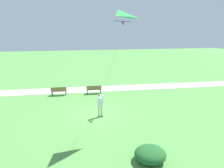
{
  "coord_description": "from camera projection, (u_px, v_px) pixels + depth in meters",
  "views": [
    {
      "loc": [
        13.69,
        -1.93,
        6.01
      ],
      "look_at": [
        0.19,
        1.06,
        2.42
      ],
      "focal_mm": 31.22,
      "sensor_mm": 36.0,
      "label": 1
    }
  ],
  "objects": [
    {
      "name": "ground_plane",
      "position": [
        98.0,
        115.0,
        14.85
      ],
      "size": [
        120.0,
        120.0,
        0.0
      ],
      "primitive_type": "plane",
      "color": "#569947"
    },
    {
      "name": "park_bench_near_walkway",
      "position": [
        59.0,
        90.0,
        19.38
      ],
      "size": [
        0.53,
        1.52,
        0.88
      ],
      "color": "olive",
      "rests_on": "ground"
    },
    {
      "name": "walkway_path",
      "position": [
        106.0,
        89.0,
        21.88
      ],
      "size": [
        4.25,
        32.09,
        0.02
      ],
      "primitive_type": "cube",
      "rotation": [
        0.0,
        0.0,
        -0.06
      ],
      "color": "#B7AD99",
      "rests_on": "ground"
    },
    {
      "name": "park_bench_far_walkway",
      "position": [
        94.0,
        89.0,
        19.92
      ],
      "size": [
        0.53,
        1.52,
        0.88
      ],
      "color": "olive",
      "rests_on": "ground"
    },
    {
      "name": "lakeside_shrub",
      "position": [
        150.0,
        154.0,
        9.39
      ],
      "size": [
        1.44,
        1.54,
        0.73
      ],
      "primitive_type": "ellipsoid",
      "color": "#236028",
      "rests_on": "ground"
    },
    {
      "name": "flying_kite",
      "position": [
        119.0,
        19.0,
        10.85
      ],
      "size": [
        2.62,
        1.69,
        5.38
      ],
      "color": "green"
    },
    {
      "name": "person_kite_flyer",
      "position": [
        100.0,
        104.0,
        14.23
      ],
      "size": [
        0.63,
        0.49,
        1.83
      ],
      "color": "#232328",
      "rests_on": "ground"
    }
  ]
}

